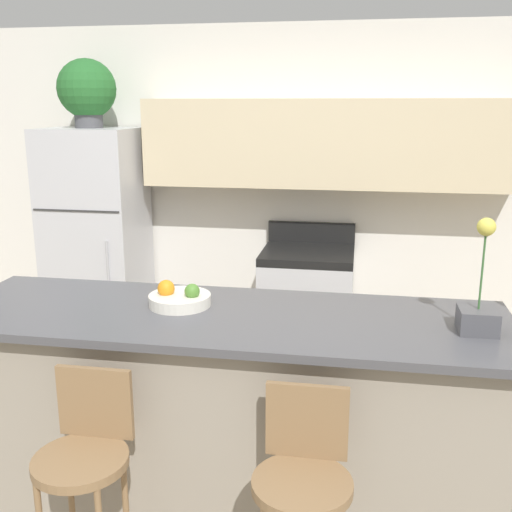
{
  "coord_description": "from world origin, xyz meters",
  "views": [
    {
      "loc": [
        0.55,
        -2.35,
        1.96
      ],
      "look_at": [
        0.0,
        0.8,
        1.15
      ],
      "focal_mm": 42.0,
      "sensor_mm": 36.0,
      "label": 1
    }
  ],
  "objects_px": {
    "potted_plant_on_fridge": "(87,90)",
    "bar_stool_right": "(303,488)",
    "bar_stool_left": "(86,464)",
    "orchid_vase": "(479,307)",
    "fruit_bowl": "(179,298)",
    "refrigerator": "(97,244)",
    "trash_bin": "(161,343)",
    "stove_range": "(307,308)"
  },
  "relations": [
    {
      "from": "orchid_vase",
      "to": "fruit_bowl",
      "type": "distance_m",
      "value": 1.25
    },
    {
      "from": "trash_bin",
      "to": "bar_stool_right",
      "type": "bearing_deg",
      "value": -60.28
    },
    {
      "from": "bar_stool_left",
      "to": "refrigerator",
      "type": "bearing_deg",
      "value": 113.22
    },
    {
      "from": "potted_plant_on_fridge",
      "to": "fruit_bowl",
      "type": "height_order",
      "value": "potted_plant_on_fridge"
    },
    {
      "from": "bar_stool_left",
      "to": "bar_stool_right",
      "type": "distance_m",
      "value": 0.8
    },
    {
      "from": "stove_range",
      "to": "orchid_vase",
      "type": "height_order",
      "value": "orchid_vase"
    },
    {
      "from": "stove_range",
      "to": "fruit_bowl",
      "type": "height_order",
      "value": "fruit_bowl"
    },
    {
      "from": "stove_range",
      "to": "bar_stool_right",
      "type": "xyz_separation_m",
      "value": [
        0.21,
        -2.5,
        0.22
      ]
    },
    {
      "from": "stove_range",
      "to": "bar_stool_left",
      "type": "bearing_deg",
      "value": -103.24
    },
    {
      "from": "bar_stool_right",
      "to": "potted_plant_on_fridge",
      "type": "height_order",
      "value": "potted_plant_on_fridge"
    },
    {
      "from": "bar_stool_right",
      "to": "stove_range",
      "type": "bearing_deg",
      "value": 94.83
    },
    {
      "from": "refrigerator",
      "to": "potted_plant_on_fridge",
      "type": "height_order",
      "value": "potted_plant_on_fridge"
    },
    {
      "from": "stove_range",
      "to": "bar_stool_left",
      "type": "height_order",
      "value": "stove_range"
    },
    {
      "from": "stove_range",
      "to": "orchid_vase",
      "type": "distance_m",
      "value": 2.27
    },
    {
      "from": "potted_plant_on_fridge",
      "to": "orchid_vase",
      "type": "bearing_deg",
      "value": -38.32
    },
    {
      "from": "orchid_vase",
      "to": "fruit_bowl",
      "type": "height_order",
      "value": "orchid_vase"
    },
    {
      "from": "orchid_vase",
      "to": "trash_bin",
      "type": "distance_m",
      "value": 2.79
    },
    {
      "from": "bar_stool_left",
      "to": "potted_plant_on_fridge",
      "type": "relative_size",
      "value": 2.02
    },
    {
      "from": "bar_stool_left",
      "to": "orchid_vase",
      "type": "xyz_separation_m",
      "value": [
        1.42,
        0.52,
        0.52
      ]
    },
    {
      "from": "bar_stool_right",
      "to": "fruit_bowl",
      "type": "xyz_separation_m",
      "value": [
        -0.62,
        0.62,
        0.45
      ]
    },
    {
      "from": "bar_stool_left",
      "to": "bar_stool_right",
      "type": "relative_size",
      "value": 1.0
    },
    {
      "from": "fruit_bowl",
      "to": "trash_bin",
      "type": "relative_size",
      "value": 0.72
    },
    {
      "from": "refrigerator",
      "to": "fruit_bowl",
      "type": "distance_m",
      "value": 2.25
    },
    {
      "from": "bar_stool_right",
      "to": "orchid_vase",
      "type": "bearing_deg",
      "value": 39.56
    },
    {
      "from": "bar_stool_left",
      "to": "potted_plant_on_fridge",
      "type": "distance_m",
      "value": 3.03
    },
    {
      "from": "bar_stool_left",
      "to": "bar_stool_right",
      "type": "bearing_deg",
      "value": 0.0
    },
    {
      "from": "orchid_vase",
      "to": "bar_stool_left",
      "type": "bearing_deg",
      "value": -160.09
    },
    {
      "from": "bar_stool_right",
      "to": "fruit_bowl",
      "type": "distance_m",
      "value": 0.98
    },
    {
      "from": "refrigerator",
      "to": "fruit_bowl",
      "type": "bearing_deg",
      "value": -56.22
    },
    {
      "from": "trash_bin",
      "to": "refrigerator",
      "type": "bearing_deg",
      "value": 159.54
    },
    {
      "from": "refrigerator",
      "to": "trash_bin",
      "type": "height_order",
      "value": "refrigerator"
    },
    {
      "from": "refrigerator",
      "to": "trash_bin",
      "type": "bearing_deg",
      "value": -20.46
    },
    {
      "from": "stove_range",
      "to": "bar_stool_left",
      "type": "relative_size",
      "value": 1.06
    },
    {
      "from": "bar_stool_left",
      "to": "trash_bin",
      "type": "bearing_deg",
      "value": 102.34
    },
    {
      "from": "refrigerator",
      "to": "bar_stool_left",
      "type": "xyz_separation_m",
      "value": [
        1.07,
        -2.48,
        -0.22
      ]
    },
    {
      "from": "potted_plant_on_fridge",
      "to": "orchid_vase",
      "type": "height_order",
      "value": "potted_plant_on_fridge"
    },
    {
      "from": "bar_stool_right",
      "to": "bar_stool_left",
      "type": "bearing_deg",
      "value": 180.0
    },
    {
      "from": "fruit_bowl",
      "to": "bar_stool_right",
      "type": "bearing_deg",
      "value": -45.03
    },
    {
      "from": "potted_plant_on_fridge",
      "to": "bar_stool_right",
      "type": "bearing_deg",
      "value": -53.09
    },
    {
      "from": "orchid_vase",
      "to": "trash_bin",
      "type": "relative_size",
      "value": 1.19
    },
    {
      "from": "fruit_bowl",
      "to": "bar_stool_left",
      "type": "bearing_deg",
      "value": -106.4
    },
    {
      "from": "stove_range",
      "to": "potted_plant_on_fridge",
      "type": "height_order",
      "value": "potted_plant_on_fridge"
    }
  ]
}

